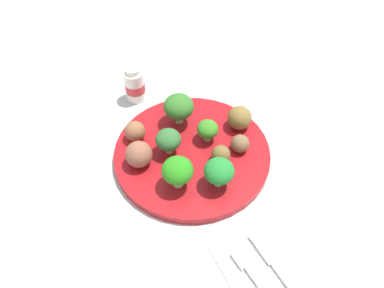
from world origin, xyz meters
name	(u,v)px	position (x,y,z in m)	size (l,w,h in m)	color
ground_plane	(192,157)	(0.00, 0.00, 0.00)	(4.00, 4.00, 0.00)	#B2B2AD
plate	(192,154)	(0.00, 0.00, 0.01)	(0.28, 0.28, 0.02)	maroon
broccoli_floret_mid_right	(208,129)	(0.01, -0.04, 0.04)	(0.04, 0.04, 0.04)	#9ABA74
broccoli_floret_far_rim	(219,171)	(-0.08, -0.01, 0.05)	(0.05, 0.05, 0.06)	#ABCC76
broccoli_floret_near_rim	(178,171)	(-0.05, 0.05, 0.05)	(0.05, 0.05, 0.06)	#94BF7C
broccoli_floret_back_left	(168,140)	(0.02, 0.04, 0.05)	(0.05, 0.05, 0.05)	#98CD68
broccoli_floret_back_right	(179,107)	(0.08, -0.01, 0.06)	(0.06, 0.06, 0.06)	#94CA7E
meatball_far_rim	(240,144)	(-0.04, -0.08, 0.03)	(0.03, 0.03, 0.03)	brown
meatball_mid_left	(139,154)	(0.02, 0.09, 0.04)	(0.05, 0.05, 0.05)	brown
meatball_center	(221,155)	(-0.04, -0.03, 0.03)	(0.03, 0.03, 0.03)	brown
meatball_back_right	(135,131)	(0.07, 0.08, 0.03)	(0.04, 0.04, 0.04)	brown
meatball_mid_right	(240,118)	(0.01, -0.11, 0.04)	(0.04, 0.04, 0.04)	brown
napkin	(271,279)	(-0.26, 0.00, 0.00)	(0.17, 0.12, 0.01)	white
fork	(257,279)	(-0.25, 0.02, 0.01)	(0.12, 0.03, 0.01)	silver
knife	(278,268)	(-0.25, -0.01, 0.01)	(0.15, 0.02, 0.01)	silver
yogurt_bottle	(135,85)	(0.19, 0.03, 0.03)	(0.04, 0.04, 0.08)	white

